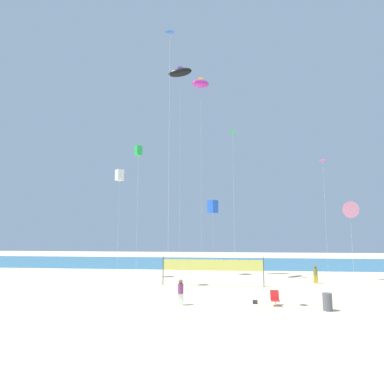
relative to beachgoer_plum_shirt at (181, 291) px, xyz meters
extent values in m
plane|color=beige|center=(0.74, -4.25, -0.83)|extent=(120.00, 120.00, 0.00)
cube|color=teal|center=(0.74, 29.23, -0.82)|extent=(120.00, 20.00, 0.01)
cube|color=white|center=(0.00, 0.00, -0.47)|extent=(0.34, 0.20, 0.71)
cylinder|color=#7A3872|center=(0.00, 0.00, 0.17)|extent=(0.35, 0.35, 0.58)
sphere|color=brown|center=(0.00, 0.00, 0.59)|extent=(0.26, 0.26, 0.26)
cube|color=gold|center=(10.62, 9.98, -0.47)|extent=(0.34, 0.20, 0.71)
cylinder|color=olive|center=(10.62, 9.98, 0.17)|extent=(0.36, 0.36, 0.59)
sphere|color=brown|center=(10.62, 9.98, 0.60)|extent=(0.26, 0.26, 0.26)
cube|color=red|center=(5.77, 0.37, -0.51)|extent=(0.52, 0.48, 0.03)
cube|color=red|center=(5.77, 0.66, -0.23)|extent=(0.52, 0.23, 0.57)
cylinder|color=silver|center=(5.77, 0.23, -0.67)|extent=(0.03, 0.03, 0.32)
cylinder|color=silver|center=(5.77, 0.51, -0.67)|extent=(0.03, 0.03, 0.32)
cylinder|color=#595960|center=(8.57, -0.58, -0.34)|extent=(0.54, 0.54, 0.98)
cylinder|color=#4C4C51|center=(-2.56, 7.51, 0.37)|extent=(0.08, 0.08, 2.40)
cylinder|color=#4C4C51|center=(5.86, 7.41, 0.37)|extent=(0.08, 0.08, 2.40)
cube|color=#EAE566|center=(1.65, 7.46, 0.90)|extent=(8.41, 0.12, 0.90)
cube|color=#2D2D33|center=(4.59, 0.85, -0.71)|extent=(0.29, 0.15, 0.24)
cylinder|color=silver|center=(-1.99, 13.27, 10.12)|extent=(0.01, 0.01, 21.90)
ellipsoid|color=black|center=(-1.99, 13.27, 21.07)|extent=(2.77, 1.18, 1.36)
cube|color=purple|center=(-1.99, 13.27, 21.46)|extent=(0.51, 0.06, 0.64)
cylinder|color=silver|center=(12.15, 11.52, 4.83)|extent=(0.01, 0.01, 11.31)
pyramid|color=#D833A5|center=(12.14, 11.52, 10.56)|extent=(0.69, 0.67, 0.29)
cylinder|color=silver|center=(1.40, 14.72, 2.78)|extent=(0.01, 0.01, 7.21)
cube|color=blue|center=(1.40, 14.72, 6.38)|extent=(1.20, 1.20, 1.37)
cylinder|color=silver|center=(0.41, 11.43, 8.99)|extent=(0.01, 0.01, 19.63)
ellipsoid|color=#D833A5|center=(0.41, 11.43, 18.80)|extent=(2.24, 2.58, 1.48)
cube|color=yellow|center=(0.41, 11.43, 19.17)|extent=(0.49, 0.06, 0.61)
cylinder|color=silver|center=(-4.63, 6.44, 4.90)|extent=(0.01, 0.01, 11.46)
cube|color=green|center=(-4.63, 6.44, 10.63)|extent=(0.73, 0.73, 0.82)
cylinder|color=silver|center=(12.39, 5.88, 2.27)|extent=(0.01, 0.01, 6.18)
cone|color=pink|center=(12.39, 5.88, 5.36)|extent=(1.31, 0.40, 1.29)
cylinder|color=silver|center=(-7.92, 11.43, 4.30)|extent=(0.01, 0.01, 10.25)
cube|color=white|center=(-7.92, 11.43, 9.42)|extent=(0.97, 0.97, 1.10)
cylinder|color=silver|center=(3.60, 11.75, 6.41)|extent=(0.01, 0.01, 14.48)
pyramid|color=green|center=(3.58, 11.77, 13.71)|extent=(0.72, 0.73, 0.30)
cylinder|color=silver|center=(-0.49, -1.79, 7.62)|extent=(0.01, 0.01, 16.89)
pyramid|color=blue|center=(-0.49, -1.81, 16.12)|extent=(0.55, 0.56, 0.25)
camera|label=1|loc=(2.90, -20.81, 3.60)|focal=30.95mm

